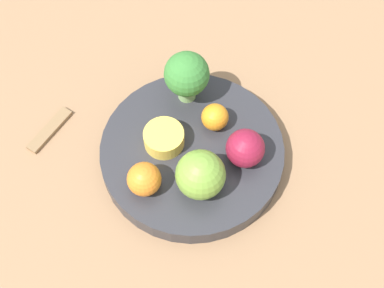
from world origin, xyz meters
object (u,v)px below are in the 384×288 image
at_px(spoon, 50,128).
at_px(broccoli, 187,75).
at_px(orange_back, 215,117).
at_px(small_cup, 165,135).
at_px(bowl, 192,153).
at_px(apple_green, 245,149).
at_px(apple_red, 200,175).
at_px(orange_front, 144,179).

bearing_deg(spoon, broccoli, 23.21).
bearing_deg(orange_back, small_cup, -147.65).
relative_size(bowl, small_cup, 4.58).
relative_size(bowl, apple_green, 4.86).
height_order(apple_green, orange_back, apple_green).
bearing_deg(broccoli, orange_back, -39.34).
xyz_separation_m(broccoli, orange_back, (0.04, -0.04, -0.03)).
relative_size(apple_green, orange_back, 1.37).
xyz_separation_m(apple_red, orange_back, (0.00, 0.09, -0.01)).
relative_size(broccoli, apple_green, 1.60).
bearing_deg(bowl, orange_back, 62.48).
distance_m(bowl, small_cup, 0.04).
relative_size(apple_red, apple_green, 1.24).
xyz_separation_m(orange_front, small_cup, (0.01, 0.07, -0.01)).
distance_m(broccoli, apple_red, 0.13).
height_order(broccoli, small_cup, broccoli).
relative_size(orange_front, spoon, 0.54).
relative_size(orange_back, spoon, 0.46).
bearing_deg(apple_red, bowl, 112.91).
distance_m(apple_green, orange_back, 0.06).
distance_m(apple_green, orange_front, 0.13).
distance_m(bowl, apple_red, 0.07).
distance_m(bowl, orange_back, 0.06).
relative_size(broccoli, small_cup, 1.51).
bearing_deg(spoon, orange_front, -24.03).
height_order(bowl, spoon, bowl).
relative_size(apple_red, orange_front, 1.45).
height_order(broccoli, orange_back, broccoli).
height_order(apple_red, orange_front, apple_red).
distance_m(broccoli, orange_front, 0.15).
bearing_deg(apple_green, bowl, 179.50).
bearing_deg(apple_red, orange_front, -166.69).
distance_m(broccoli, spoon, 0.20).
height_order(orange_front, spoon, orange_front).
bearing_deg(apple_green, spoon, 179.21).
bearing_deg(orange_front, apple_red, 13.31).
bearing_deg(orange_front, small_cup, 83.53).
bearing_deg(bowl, spoon, 179.11).
bearing_deg(orange_front, orange_back, 58.31).
bearing_deg(small_cup, broccoli, 80.25).
bearing_deg(orange_front, apple_green, 30.24).
bearing_deg(apple_green, small_cup, 177.31).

